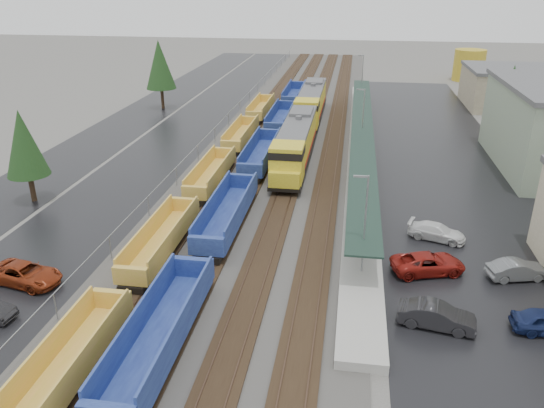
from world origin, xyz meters
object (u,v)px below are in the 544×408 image
(storage_tank, at_px, (469,65))
(parked_car_east_c, at_px, (437,232))
(well_string_yellow, at_px, (190,202))
(parked_car_east_b, at_px, (428,263))
(parked_car_west_c, at_px, (25,274))
(locomotive_trail, at_px, (311,104))
(locomotive_lead, at_px, (296,144))
(parked_car_east_a, at_px, (437,316))
(well_string_blue, at_px, (247,180))
(parked_car_east_e, at_px, (518,270))

(storage_tank, relative_size, parked_car_east_c, 1.36)
(well_string_yellow, relative_size, parked_car_east_b, 16.52)
(storage_tank, height_order, parked_car_west_c, storage_tank)
(locomotive_trail, bearing_deg, parked_car_east_b, -74.18)
(well_string_yellow, bearing_deg, parked_car_east_b, -20.50)
(locomotive_lead, xyz_separation_m, storage_tank, (29.73, 60.20, 0.55))
(parked_car_east_a, bearing_deg, locomotive_trail, 23.65)
(well_string_blue, xyz_separation_m, parked_car_west_c, (-12.06, -19.82, -0.48))
(locomotive_trail, height_order, storage_tank, storage_tank)
(storage_tank, bearing_deg, parked_car_east_c, -101.75)
(well_string_blue, bearing_deg, parked_car_east_a, -52.09)
(well_string_yellow, relative_size, well_string_blue, 0.89)
(well_string_yellow, height_order, parked_car_east_e, well_string_yellow)
(parked_car_east_a, bearing_deg, parked_car_west_c, 98.39)
(locomotive_trail, distance_m, parked_car_east_a, 51.77)
(parked_car_east_e, bearing_deg, locomotive_lead, 24.77)
(parked_car_west_c, distance_m, parked_car_east_a, 28.17)
(parked_car_east_e, bearing_deg, parked_car_east_a, 121.38)
(storage_tank, xyz_separation_m, parked_car_east_c, (-16.04, -77.12, -2.50))
(well_string_yellow, bearing_deg, parked_car_west_c, -120.86)
(well_string_yellow, distance_m, storage_tank, 84.13)
(storage_tank, relative_size, parked_car_west_c, 1.18)
(well_string_blue, relative_size, parked_car_east_a, 20.94)
(well_string_yellow, relative_size, parked_car_east_e, 20.59)
(parked_car_east_b, bearing_deg, well_string_blue, 33.01)
(well_string_yellow, xyz_separation_m, storage_tank, (37.73, 75.17, 2.06))
(parked_car_east_e, bearing_deg, well_string_yellow, 59.36)
(locomotive_lead, bearing_deg, well_string_yellow, -118.12)
(well_string_yellow, xyz_separation_m, parked_car_east_a, (20.10, -14.33, -0.33))
(storage_tank, distance_m, parked_car_east_c, 78.81)
(storage_tank, bearing_deg, parked_car_west_c, -117.31)
(well_string_blue, bearing_deg, parked_car_east_e, -31.57)
(locomotive_trail, xyz_separation_m, parked_car_east_b, (12.34, -43.58, -1.87))
(parked_car_east_e, bearing_deg, storage_tank, -22.44)
(well_string_yellow, bearing_deg, locomotive_lead, 61.88)
(well_string_blue, height_order, parked_car_east_c, well_string_blue)
(storage_tank, xyz_separation_m, parked_car_east_e, (-11.12, -82.72, -2.47))
(parked_car_west_c, distance_m, parked_car_east_b, 29.00)
(well_string_blue, bearing_deg, parked_car_east_c, -25.11)
(locomotive_lead, bearing_deg, parked_car_east_a, -67.57)
(storage_tank, relative_size, parked_car_east_b, 1.18)
(well_string_blue, distance_m, parked_car_west_c, 23.20)
(well_string_yellow, height_order, storage_tank, storage_tank)
(locomotive_lead, distance_m, parked_car_east_c, 21.86)
(parked_car_east_a, distance_m, parked_car_east_c, 12.48)
(storage_tank, xyz_separation_m, parked_car_east_b, (-17.38, -82.77, -2.43))
(parked_car_east_a, distance_m, parked_car_east_b, 6.73)
(well_string_blue, xyz_separation_m, storage_tank, (33.73, 68.83, 1.96))
(storage_tank, bearing_deg, locomotive_trail, -127.18)
(storage_tank, bearing_deg, parked_car_east_a, -101.14)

